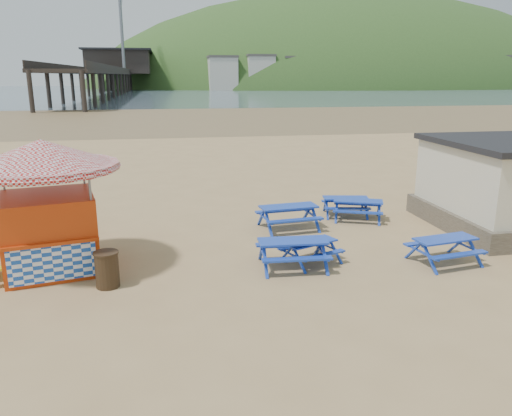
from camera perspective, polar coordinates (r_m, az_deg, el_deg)
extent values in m
plane|color=tan|center=(15.62, 0.32, -4.97)|extent=(400.00, 400.00, 0.00)
plane|color=olive|center=(69.69, -8.23, 10.38)|extent=(400.00, 400.00, 0.00)
plane|color=#475966|center=(184.53, -9.77, 13.04)|extent=(400.00, 400.00, 0.00)
cube|color=#1B3BA7|center=(17.68, 3.75, 0.16)|extent=(2.10, 1.01, 0.06)
cube|color=#1B3BA7|center=(18.38, 3.00, -0.28)|extent=(2.04, 0.50, 0.06)
cube|color=#1B3BA7|center=(17.16, 4.51, -1.41)|extent=(2.04, 0.50, 0.06)
cube|color=#1B3BA7|center=(19.20, 11.60, 0.80)|extent=(1.94, 1.32, 0.05)
cube|color=#1B3BA7|center=(19.86, 11.55, 0.43)|extent=(1.78, 0.90, 0.05)
cube|color=#1B3BA7|center=(18.69, 11.56, -0.48)|extent=(1.78, 0.90, 0.05)
cube|color=#1B3BA7|center=(19.70, 10.21, 1.13)|extent=(1.83, 1.00, 0.05)
cube|color=#1B3BA7|center=(20.32, 9.93, 0.78)|extent=(1.75, 0.58, 0.05)
cube|color=#1B3BA7|center=(19.22, 10.44, -0.06)|extent=(1.75, 0.58, 0.05)
cube|color=#1B3BA7|center=(14.15, 4.23, -3.79)|extent=(1.98, 0.86, 0.05)
cube|color=#1B3BA7|center=(14.84, 3.72, -4.10)|extent=(1.95, 0.37, 0.05)
cube|color=#1B3BA7|center=(13.65, 4.74, -5.85)|extent=(1.95, 0.37, 0.05)
cube|color=#1B3BA7|center=(14.60, 6.34, -3.89)|extent=(1.66, 1.15, 0.04)
cube|color=#1B3BA7|center=(15.06, 5.07, -4.24)|extent=(1.51, 0.80, 0.04)
cube|color=#1B3BA7|center=(14.31, 7.63, -5.35)|extent=(1.51, 0.80, 0.04)
cube|color=#1B3BA7|center=(15.46, 20.83, -3.31)|extent=(1.91, 0.99, 0.05)
cube|color=#1B3BA7|center=(15.98, 19.35, -3.66)|extent=(1.84, 0.54, 0.05)
cube|color=#1B3BA7|center=(15.12, 22.21, -4.99)|extent=(1.84, 0.54, 0.05)
cube|color=#AACD17|center=(14.99, -25.58, -4.04)|extent=(2.13, 1.10, 0.06)
cube|color=#AACD17|center=(15.72, -25.22, -4.36)|extent=(2.05, 0.60, 0.06)
cube|color=#AACD17|center=(14.45, -25.69, -6.06)|extent=(2.05, 0.60, 0.06)
cube|color=#B9350C|center=(15.02, -22.47, -2.62)|extent=(2.83, 2.83, 2.16)
cube|color=#B9350C|center=(13.81, -22.42, -3.86)|extent=(2.35, 0.61, 0.09)
cube|color=#194CB2|center=(14.01, -22.20, -5.92)|extent=(2.12, 0.50, 0.97)
cone|color=silver|center=(14.55, -23.33, 5.75)|extent=(4.89, 4.89, 0.76)
cylinder|color=silver|center=(14.61, -23.18, 4.28)|extent=(4.76, 4.76, 0.19)
cylinder|color=#3E2919|center=(13.51, -16.65, -6.80)|extent=(0.61, 0.61, 0.92)
cylinder|color=#3E2919|center=(13.34, -16.80, -4.92)|extent=(0.65, 0.65, 0.04)
cube|color=black|center=(190.05, -15.49, 14.58)|extent=(9.00, 220.00, 0.60)
cube|color=black|center=(201.07, -15.31, 15.73)|extent=(22.00, 30.00, 8.00)
cube|color=black|center=(201.22, -15.40, 16.95)|extent=(24.00, 32.00, 0.60)
cylinder|color=slate|center=(179.46, -15.11, 19.11)|extent=(1.00, 1.00, 28.00)
ellipsoid|color=#2D4C1E|center=(261.88, 10.59, 11.30)|extent=(264.00, 144.00, 108.00)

